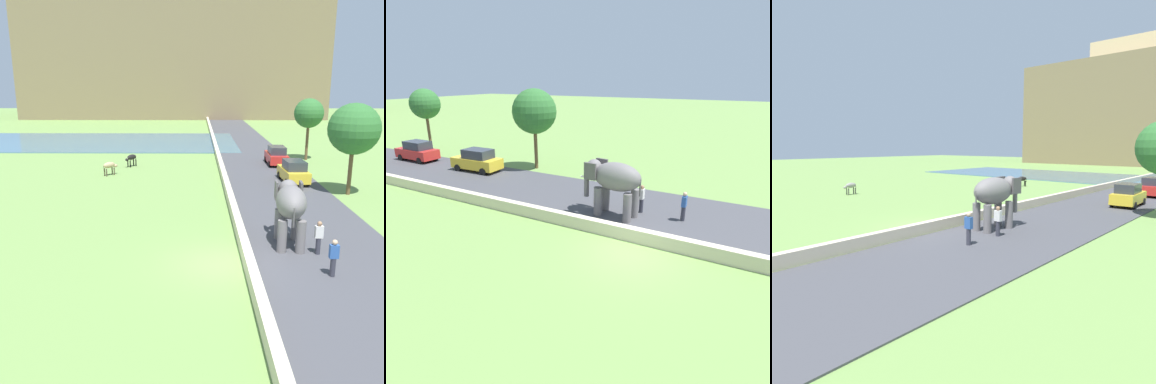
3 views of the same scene
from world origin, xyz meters
The scene contains 10 objects.
ground_plane centered at (0.00, 0.00, 0.00)m, with size 220.00×220.00×0.00m, color #6B8E47.
road_surface centered at (5.00, 20.00, 0.03)m, with size 7.00×120.00×0.06m, color #424247.
barrier_wall centered at (1.20, 18.00, 0.32)m, with size 0.40×110.00×0.65m, color beige.
elephant centered at (3.45, 2.26, 2.04)m, with size 1.68×3.54×2.99m.
person_beside_elephant centered at (4.53, 0.99, 0.87)m, with size 0.36×0.22×1.63m.
person_trailing centered at (4.49, -1.27, 0.87)m, with size 0.36×0.22×1.63m.
car_yellow centered at (6.58, 15.23, 0.90)m, with size 1.90×4.06×1.80m.
car_red centered at (6.57, 22.50, 0.90)m, with size 1.84×4.02×1.80m.
tree_near centered at (10.10, 25.23, 4.64)m, with size 2.90×2.90×6.12m.
tree_mid centered at (9.65, 11.71, 4.58)m, with size 3.50×3.50×6.34m.
Camera 2 is at (-11.96, -4.16, 7.10)m, focal length 30.98 mm.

